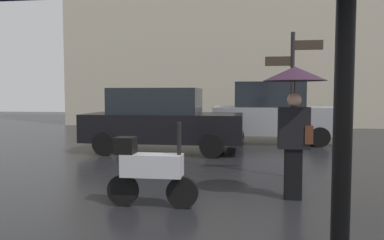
{
  "coord_description": "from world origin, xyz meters",
  "views": [
    {
      "loc": [
        -0.21,
        -2.44,
        1.63
      ],
      "look_at": [
        -1.27,
        5.07,
        1.11
      ],
      "focal_mm": 35.58,
      "sensor_mm": 36.0,
      "label": 1
    }
  ],
  "objects_px": {
    "pedestrian_with_umbrella": "(295,98)",
    "parked_scooter": "(149,169)",
    "street_signpost": "(292,90)",
    "parked_car_left": "(273,113)",
    "parked_car_right": "(162,119)"
  },
  "relations": [
    {
      "from": "pedestrian_with_umbrella",
      "to": "parked_scooter",
      "type": "distance_m",
      "value": 2.44
    },
    {
      "from": "pedestrian_with_umbrella",
      "to": "street_signpost",
      "type": "xyz_separation_m",
      "value": [
        0.15,
        1.6,
        0.14
      ]
    },
    {
      "from": "parked_car_left",
      "to": "parked_car_right",
      "type": "relative_size",
      "value": 0.91
    },
    {
      "from": "parked_car_left",
      "to": "parked_car_right",
      "type": "xyz_separation_m",
      "value": [
        -3.24,
        -2.47,
        -0.09
      ]
    },
    {
      "from": "parked_car_right",
      "to": "street_signpost",
      "type": "xyz_separation_m",
      "value": [
        3.23,
        -2.93,
        0.8
      ]
    },
    {
      "from": "parked_scooter",
      "to": "pedestrian_with_umbrella",
      "type": "bearing_deg",
      "value": 26.79
    },
    {
      "from": "pedestrian_with_umbrella",
      "to": "street_signpost",
      "type": "height_order",
      "value": "street_signpost"
    },
    {
      "from": "street_signpost",
      "to": "parked_car_right",
      "type": "bearing_deg",
      "value": 137.85
    },
    {
      "from": "parked_scooter",
      "to": "street_signpost",
      "type": "relative_size",
      "value": 0.48
    },
    {
      "from": "parked_car_left",
      "to": "street_signpost",
      "type": "distance_m",
      "value": 5.44
    },
    {
      "from": "parked_car_left",
      "to": "parked_car_right",
      "type": "height_order",
      "value": "parked_car_left"
    },
    {
      "from": "parked_scooter",
      "to": "parked_car_right",
      "type": "xyz_separation_m",
      "value": [
        -0.98,
        5.23,
        0.36
      ]
    },
    {
      "from": "parked_scooter",
      "to": "street_signpost",
      "type": "height_order",
      "value": "street_signpost"
    },
    {
      "from": "parked_car_right",
      "to": "street_signpost",
      "type": "bearing_deg",
      "value": -57.87
    },
    {
      "from": "parked_car_right",
      "to": "pedestrian_with_umbrella",
      "type": "bearing_deg",
      "value": -71.45
    }
  ]
}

